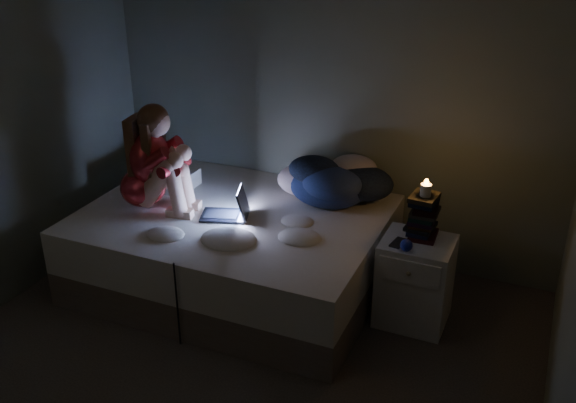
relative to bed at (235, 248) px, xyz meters
The scene contains 12 objects.
floor 1.22m from the bed, 69.09° to the right, with size 3.60×3.80×0.02m, color #2F2925.
wall_back 1.36m from the bed, 62.58° to the left, with size 3.60×0.02×2.60m, color #565F4C.
bed is the anchor object (origin of this frame).
pillow 0.82m from the bed, 162.29° to the left, with size 0.44×0.31×0.13m, color silver.
woman 0.95m from the bed, 164.54° to the right, with size 0.49×0.32×0.79m, color maroon, non-canonical shape.
laptop 0.41m from the bed, 111.65° to the right, with size 0.33×0.23×0.23m, color black, non-canonical shape.
clothes_pile 0.86m from the bed, 39.09° to the left, with size 0.62×0.50×0.37m, color #182943, non-canonical shape.
nightstand 1.33m from the bed, ahead, with size 0.46×0.41×0.61m, color silver.
book_stack 1.41m from the bed, ahead, with size 0.19×0.25×0.30m, color black, non-canonical shape.
candle 1.49m from the bed, ahead, with size 0.07×0.07×0.08m, color beige.
phone 1.26m from the bed, ahead, with size 0.07×0.14×0.01m, color black.
blue_orb 1.34m from the bed, ahead, with size 0.08×0.08×0.08m, color navy.
Camera 1 is at (1.60, -2.59, 2.62)m, focal length 40.59 mm.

